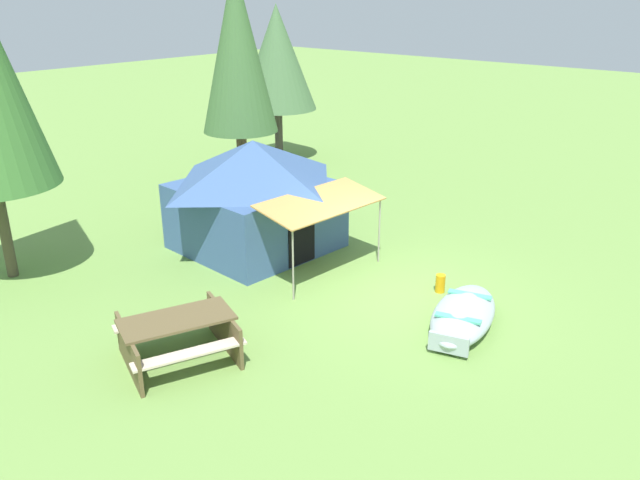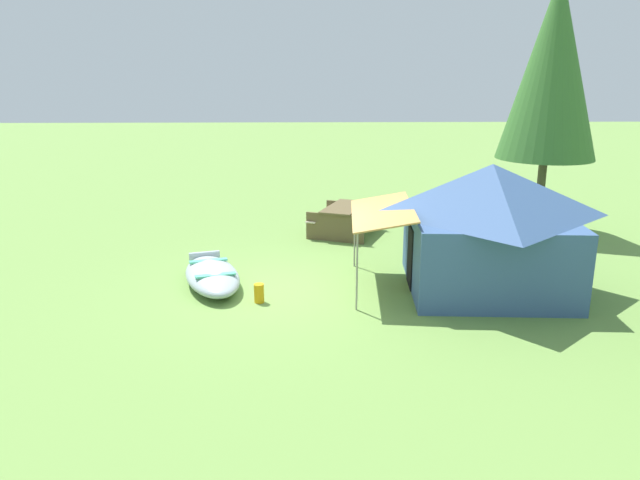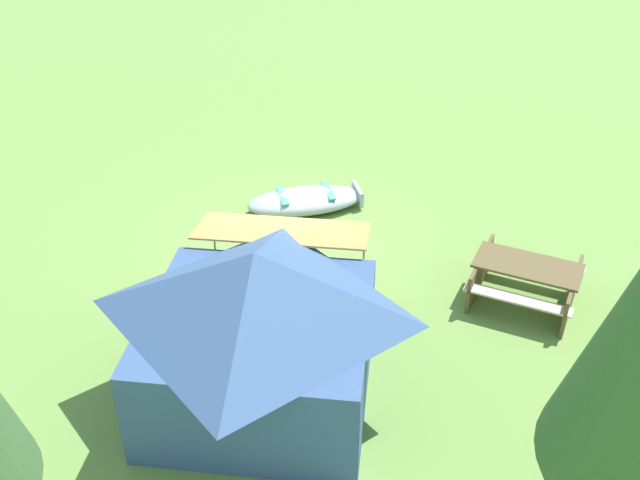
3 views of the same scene
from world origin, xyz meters
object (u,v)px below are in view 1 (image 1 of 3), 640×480
at_px(beached_rowboat, 463,315).
at_px(pine_tree_far_center, 237,50).
at_px(canvas_cabin_tent, 255,193).
at_px(cooler_box, 305,242).
at_px(fuel_can, 440,283).
at_px(pine_tree_back_left, 277,58).
at_px(picnic_table, 178,334).

height_order(beached_rowboat, pine_tree_far_center, pine_tree_far_center).
height_order(canvas_cabin_tent, pine_tree_far_center, pine_tree_far_center).
relative_size(canvas_cabin_tent, cooler_box, 7.49).
relative_size(cooler_box, fuel_can, 1.65).
bearing_deg(canvas_cabin_tent, cooler_box, -60.11).
xyz_separation_m(cooler_box, fuel_can, (0.12, -3.44, -0.01)).
xyz_separation_m(beached_rowboat, cooler_box, (0.82, 4.45, -0.04)).
bearing_deg(cooler_box, canvas_cabin_tent, 119.89).
distance_m(pine_tree_back_left, pine_tree_far_center, 4.06).
distance_m(cooler_box, fuel_can, 3.44).
xyz_separation_m(cooler_box, pine_tree_back_left, (5.68, 6.29, 3.23)).
relative_size(beached_rowboat, canvas_cabin_tent, 0.59).
height_order(beached_rowboat, picnic_table, picnic_table).
bearing_deg(pine_tree_far_center, beached_rowboat, -108.72).
relative_size(picnic_table, fuel_can, 6.09).
distance_m(picnic_table, cooler_box, 5.01).
height_order(canvas_cabin_tent, pine_tree_back_left, pine_tree_back_left).
distance_m(picnic_table, fuel_can, 5.25).
bearing_deg(fuel_can, pine_tree_back_left, 60.23).
xyz_separation_m(picnic_table, pine_tree_far_center, (6.93, 5.89, 3.53)).
bearing_deg(canvas_cabin_tent, beached_rowboat, -92.60).
relative_size(picnic_table, pine_tree_back_left, 0.43).
distance_m(canvas_cabin_tent, pine_tree_far_center, 5.12).
relative_size(beached_rowboat, pine_tree_back_left, 0.51).
distance_m(cooler_box, pine_tree_back_left, 9.07).
relative_size(cooler_box, pine_tree_back_left, 0.12).
xyz_separation_m(picnic_table, fuel_can, (4.88, -1.91, -0.30)).
xyz_separation_m(canvas_cabin_tent, pine_tree_far_center, (2.74, 3.36, 2.72)).
bearing_deg(fuel_can, picnic_table, 158.62).
bearing_deg(cooler_box, beached_rowboat, -100.43).
distance_m(beached_rowboat, pine_tree_back_left, 12.96).
xyz_separation_m(cooler_box, pine_tree_far_center, (2.17, 4.36, 3.83)).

